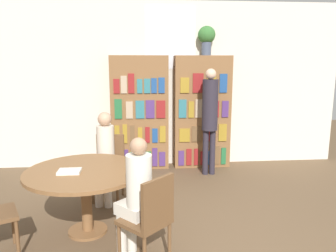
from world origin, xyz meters
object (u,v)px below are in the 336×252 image
Objects in this scene: flower_vase at (207,37)px; chair_left_side at (109,163)px; seated_reader_left at (105,153)px; seated_reader_right at (136,193)px; bookshelf_left at (140,113)px; chair_far_side at (150,217)px; bookshelf_right at (202,112)px; librarian_standing at (210,112)px; reading_table at (85,179)px.

chair_left_side is (-1.65, -1.37, -1.84)m from flower_vase.
seated_reader_left is 1.02× the size of seated_reader_right.
bookshelf_left is at bearing 44.81° from seated_reader_right.
flower_vase is 0.57× the size of chair_far_side.
bookshelf_left is at bearing 47.27° from chair_far_side.
flower_vase is 0.41× the size of seated_reader_right.
bookshelf_right is 0.51m from librarian_standing.
bookshelf_right is at bearing 53.09° from reading_table.
bookshelf_left reaches higher than seated_reader_left.
bookshelf_left is 1.29m from librarian_standing.
seated_reader_left is (-0.56, 1.51, 0.20)m from chair_far_side.
chair_far_side is at bearing -45.85° from reading_table.
bookshelf_left is 2.25× the size of chair_left_side.
flower_vase is at bearing -130.46° from chair_left_side.
flower_vase reaches higher than chair_left_side.
bookshelf_right is (1.14, 0.00, 0.00)m from bookshelf_left.
seated_reader_right is at bearing -45.85° from reading_table.
bookshelf_right reaches higher than librarian_standing.
librarian_standing is (1.66, 1.05, 0.39)m from seated_reader_left.
flower_vase reaches higher than seated_reader_left.
bookshelf_right is at bearing 26.62° from chair_far_side.
chair_left_side is 0.50× the size of librarian_standing.
seated_reader_right is 0.68× the size of librarian_standing.
seated_reader_left is (-0.03, -0.18, 0.20)m from chair_left_side.
flower_vase is 0.28× the size of librarian_standing.
bookshelf_right is at bearing -126.54° from seated_reader_left.
seated_reader_right is (0.43, -1.38, -0.02)m from seated_reader_left.
bookshelf_left is at bearing -97.38° from seated_reader_left.
bookshelf_right is 3.28m from chair_far_side.
bookshelf_right is 1.65× the size of seated_reader_right.
bookshelf_right is at bearing -175.28° from flower_vase.
bookshelf_right is at bearing 23.62° from seated_reader_right.
seated_reader_left is at bearing 62.99° from seated_reader_right.
seated_reader_right is (-1.25, -2.93, -1.66)m from flower_vase.
chair_left_side is (-1.59, -1.36, -0.51)m from bookshelf_right.
flower_vase is at bearing -127.45° from seated_reader_left.
flower_vase is 2.81m from seated_reader_left.
reading_table is 1.46× the size of chair_left_side.
chair_left_side is at bearing -152.09° from librarian_standing.
flower_vase reaches higher than librarian_standing.
flower_vase is 0.39× the size of reading_table.
reading_table is at bearing -126.91° from bookshelf_right.
bookshelf_right reaches higher than reading_table.
chair_far_side is (0.69, -0.72, -0.13)m from reading_table.
flower_vase is at bearing 0.23° from bookshelf_left.
reading_table is at bearing -127.74° from flower_vase.
seated_reader_left is (-1.68, -1.55, -1.64)m from flower_vase.
bookshelf_right is at bearing 0.00° from bookshelf_left.
chair_left_side is (0.17, 0.98, -0.13)m from reading_table.
seated_reader_right is (0.39, -1.56, 0.18)m from chair_left_side.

